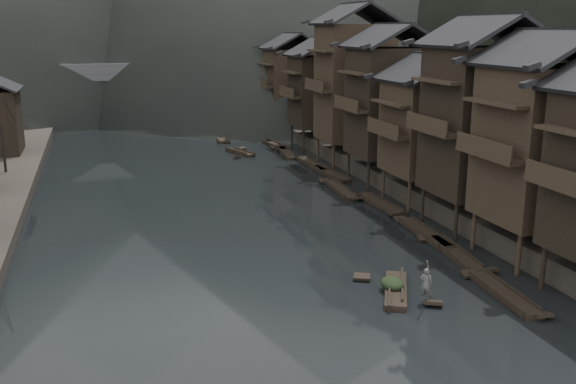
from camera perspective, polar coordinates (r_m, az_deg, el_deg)
name	(u,v)px	position (r m, az deg, el deg)	size (l,w,h in m)	color
water	(272,280)	(37.76, -1.41, -7.84)	(300.00, 300.00, 0.00)	black
right_bank	(449,133)	(86.99, 14.08, 5.11)	(40.00, 200.00, 1.80)	#2D2823
stilt_houses	(400,88)	(59.44, 9.90, 9.11)	(9.00, 67.60, 17.05)	black
moored_sampans	(324,174)	(63.88, 3.22, 1.63)	(3.11, 67.38, 0.47)	black
midriver_boats	(230,145)	(80.07, -5.22, 4.20)	(2.70, 15.71, 0.45)	black
stone_bridge	(153,87)	(106.52, -11.88, 9.14)	(40.00, 6.00, 9.00)	#4C4C4F
hero_sampan	(396,289)	(36.47, 9.56, -8.53)	(3.32, 5.42, 0.44)	black
cargo_heap	(393,278)	(36.39, 9.28, -7.54)	(1.23, 1.61, 0.74)	black
boatman	(426,280)	(34.99, 12.19, -7.64)	(0.66, 0.43, 1.81)	#555558
bamboo_pole	(432,236)	(34.26, 12.70, -3.81)	(0.06, 0.06, 3.88)	#8C7A51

